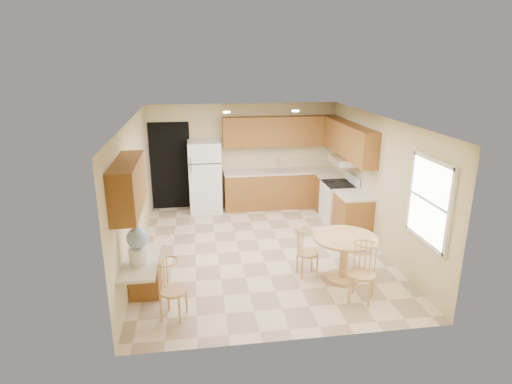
{
  "coord_description": "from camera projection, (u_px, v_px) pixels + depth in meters",
  "views": [
    {
      "loc": [
        -1.17,
        -7.37,
        3.51
      ],
      "look_at": [
        -0.04,
        0.3,
        1.08
      ],
      "focal_mm": 30.0,
      "sensor_mm": 36.0,
      "label": 1
    }
  ],
  "objects": [
    {
      "name": "range_hood",
      "position": [
        344.0,
        160.0,
        9.14
      ],
      "size": [
        0.5,
        0.76,
        0.14
      ],
      "primitive_type": "cube",
      "color": "silver",
      "rests_on": "upper_cab_right"
    },
    {
      "name": "upper_cab_right",
      "position": [
        349.0,
        140.0,
        9.05
      ],
      "size": [
        0.33,
        2.42,
        0.7
      ],
      "primitive_type": "cube",
      "color": "brown",
      "rests_on": "wall_right"
    },
    {
      "name": "dining_table",
      "position": [
        344.0,
        252.0,
        6.95
      ],
      "size": [
        1.03,
        1.03,
        0.77
      ],
      "rotation": [
        0.0,
        0.0,
        -0.15
      ],
      "color": "tan",
      "rests_on": "floor"
    },
    {
      "name": "upper_cab_back",
      "position": [
        280.0,
        131.0,
        10.18
      ],
      "size": [
        2.75,
        0.33,
        0.7
      ],
      "primitive_type": "cube",
      "color": "brown",
      "rests_on": "wall_back"
    },
    {
      "name": "sink",
      "position": [
        280.0,
        171.0,
        10.33
      ],
      "size": [
        0.78,
        0.44,
        0.01
      ],
      "primitive_type": "cube",
      "color": "silver",
      "rests_on": "counter_back"
    },
    {
      "name": "floor",
      "position": [
        261.0,
        250.0,
        8.17
      ],
      "size": [
        5.5,
        5.5,
        0.0
      ],
      "primitive_type": "plane",
      "color": "beige",
      "rests_on": "ground"
    },
    {
      "name": "counter_back",
      "position": [
        281.0,
        172.0,
        10.34
      ],
      "size": [
        2.75,
        0.63,
        0.04
      ],
      "primitive_type": "cube",
      "color": "beige",
      "rests_on": "base_cab_back"
    },
    {
      "name": "base_cab_back",
      "position": [
        280.0,
        189.0,
        10.48
      ],
      "size": [
        2.75,
        0.6,
        0.87
      ],
      "primitive_type": "cube",
      "color": "brown",
      "rests_on": "floor"
    },
    {
      "name": "chair_table_a",
      "position": [
        309.0,
        249.0,
        7.03
      ],
      "size": [
        0.37,
        0.48,
        0.84
      ],
      "rotation": [
        0.0,
        0.0,
        -1.51
      ],
      "color": "tan",
      "rests_on": "floor"
    },
    {
      "name": "counter_right_a",
      "position": [
        331.0,
        176.0,
        9.93
      ],
      "size": [
        0.63,
        0.59,
        0.04
      ],
      "primitive_type": "cube",
      "color": "beige",
      "rests_on": "base_cab_right_a"
    },
    {
      "name": "chair_table_b",
      "position": [
        365.0,
        270.0,
        6.24
      ],
      "size": [
        0.4,
        0.47,
        0.91
      ],
      "rotation": [
        0.0,
        0.0,
        2.59
      ],
      "color": "tan",
      "rests_on": "floor"
    },
    {
      "name": "wall_front",
      "position": [
        296.0,
        253.0,
        5.2
      ],
      "size": [
        4.5,
        0.02,
        2.5
      ],
      "primitive_type": "cube",
      "color": "#C9B987",
      "rests_on": "floor"
    },
    {
      "name": "stove",
      "position": [
        339.0,
        203.0,
        9.41
      ],
      "size": [
        0.65,
        0.76,
        1.09
      ],
      "color": "white",
      "rests_on": "floor"
    },
    {
      "name": "wall_left",
      "position": [
        134.0,
        193.0,
        7.49
      ],
      "size": [
        0.02,
        5.5,
        2.5
      ],
      "primitive_type": "cube",
      "color": "#C9B987",
      "rests_on": "floor"
    },
    {
      "name": "refrigerator",
      "position": [
        205.0,
        177.0,
        10.05
      ],
      "size": [
        0.74,
        0.72,
        1.69
      ],
      "color": "white",
      "rests_on": "floor"
    },
    {
      "name": "wall_back",
      "position": [
        243.0,
        155.0,
        10.39
      ],
      "size": [
        4.5,
        0.02,
        2.5
      ],
      "primitive_type": "cube",
      "color": "#C9B987",
      "rests_on": "floor"
    },
    {
      "name": "upper_cab_left",
      "position": [
        128.0,
        186.0,
        5.82
      ],
      "size": [
        0.33,
        1.4,
        0.7
      ],
      "primitive_type": "cube",
      "color": "brown",
      "rests_on": "wall_left"
    },
    {
      "name": "desk_top",
      "position": [
        140.0,
        262.0,
        6.06
      ],
      "size": [
        0.5,
        1.2,
        0.04
      ],
      "primitive_type": "cube",
      "color": "beige",
      "rests_on": "desk_pedestal"
    },
    {
      "name": "desk_pedestal",
      "position": [
        145.0,
        274.0,
        6.54
      ],
      "size": [
        0.48,
        0.42,
        0.72
      ],
      "primitive_type": "cube",
      "color": "brown",
      "rests_on": "floor"
    },
    {
      "name": "window",
      "position": [
        430.0,
        201.0,
        6.28
      ],
      "size": [
        0.06,
        1.12,
        1.3
      ],
      "color": "white",
      "rests_on": "wall_right"
    },
    {
      "name": "base_cab_right_b",
      "position": [
        352.0,
        216.0,
        8.69
      ],
      "size": [
        0.6,
        0.8,
        0.87
      ],
      "primitive_type": "cube",
      "color": "brown",
      "rests_on": "floor"
    },
    {
      "name": "doorway",
      "position": [
        171.0,
        166.0,
        10.2
      ],
      "size": [
        0.9,
        0.02,
        2.1
      ],
      "primitive_type": "cube",
      "color": "black",
      "rests_on": "floor"
    },
    {
      "name": "ceiling",
      "position": [
        261.0,
        119.0,
        7.42
      ],
      "size": [
        4.5,
        5.5,
        0.02
      ],
      "primitive_type": "cube",
      "color": "white",
      "rests_on": "wall_back"
    },
    {
      "name": "can_light_b",
      "position": [
        295.0,
        111.0,
        8.69
      ],
      "size": [
        0.14,
        0.14,
        0.02
      ],
      "primitive_type": "cylinder",
      "color": "white",
      "rests_on": "ceiling"
    },
    {
      "name": "chair_desk",
      "position": [
        172.0,
        287.0,
        5.84
      ],
      "size": [
        0.38,
        0.49,
        0.86
      ],
      "rotation": [
        0.0,
        0.0,
        -1.91
      ],
      "color": "tan",
      "rests_on": "floor"
    },
    {
      "name": "can_light_a",
      "position": [
        227.0,
        112.0,
        8.49
      ],
      "size": [
        0.14,
        0.14,
        0.02
      ],
      "primitive_type": "cylinder",
      "color": "white",
      "rests_on": "ceiling"
    },
    {
      "name": "base_cab_right_a",
      "position": [
        330.0,
        195.0,
        10.06
      ],
      "size": [
        0.6,
        0.59,
        0.87
      ],
      "primitive_type": "cube",
      "color": "brown",
      "rests_on": "floor"
    },
    {
      "name": "wall_right",
      "position": [
        378.0,
        183.0,
        8.11
      ],
      "size": [
        0.02,
        5.5,
        2.5
      ],
      "primitive_type": "cube",
      "color": "#C9B987",
      "rests_on": "floor"
    },
    {
      "name": "water_crock",
      "position": [
        138.0,
        245.0,
        5.9
      ],
      "size": [
        0.3,
        0.3,
        0.61
      ],
      "color": "white",
      "rests_on": "desk_top"
    },
    {
      "name": "counter_right_b",
      "position": [
        354.0,
        195.0,
        8.55
      ],
      "size": [
        0.63,
        0.8,
        0.04
      ],
      "primitive_type": "cube",
      "color": "beige",
      "rests_on": "base_cab_right_b"
    }
  ]
}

